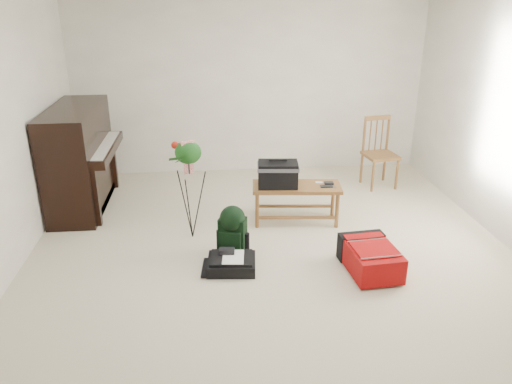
{
  "coord_description": "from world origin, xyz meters",
  "views": [
    {
      "loc": [
        -0.61,
        -4.37,
        2.55
      ],
      "look_at": [
        -0.15,
        0.35,
        0.61
      ],
      "focal_mm": 35.0,
      "sensor_mm": 36.0,
      "label": 1
    }
  ],
  "objects": [
    {
      "name": "floor",
      "position": [
        0.0,
        0.0,
        0.0
      ],
      "size": [
        5.0,
        5.5,
        0.01
      ],
      "primitive_type": "cube",
      "color": "beige",
      "rests_on": "ground"
    },
    {
      "name": "wall_back",
      "position": [
        0.0,
        2.75,
        1.25
      ],
      "size": [
        5.0,
        0.04,
        2.5
      ],
      "primitive_type": "cube",
      "color": "beige",
      "rests_on": "floor"
    },
    {
      "name": "piano",
      "position": [
        -2.19,
        1.6,
        0.6
      ],
      "size": [
        0.71,
        1.5,
        1.25
      ],
      "color": "black",
      "rests_on": "floor"
    },
    {
      "name": "bench",
      "position": [
        0.22,
        0.87,
        0.55
      ],
      "size": [
        1.04,
        0.5,
        0.78
      ],
      "rotation": [
        0.0,
        0.0,
        -0.09
      ],
      "color": "brown",
      "rests_on": "floor"
    },
    {
      "name": "dining_chair",
      "position": [
        1.7,
        1.93,
        0.46
      ],
      "size": [
        0.47,
        0.47,
        0.95
      ],
      "rotation": [
        0.0,
        0.0,
        0.15
      ],
      "color": "brown",
      "rests_on": "floor"
    },
    {
      "name": "red_suitcase",
      "position": [
        0.9,
        -0.26,
        0.15
      ],
      "size": [
        0.49,
        0.69,
        0.28
      ],
      "rotation": [
        0.0,
        0.0,
        0.09
      ],
      "color": "#AE0D07",
      "rests_on": "floor"
    },
    {
      "name": "black_duffel",
      "position": [
        -0.44,
        -0.14,
        0.07
      ],
      "size": [
        0.49,
        0.41,
        0.19
      ],
      "rotation": [
        0.0,
        0.0,
        -0.09
      ],
      "color": "black",
      "rests_on": "floor"
    },
    {
      "name": "green_backpack",
      "position": [
        -0.4,
        0.16,
        0.29
      ],
      "size": [
        0.31,
        0.28,
        0.53
      ],
      "rotation": [
        0.0,
        0.0,
        -0.33
      ],
      "color": "black",
      "rests_on": "floor"
    },
    {
      "name": "flower_stand",
      "position": [
        -0.83,
        0.6,
        0.55
      ],
      "size": [
        0.45,
        0.45,
        1.13
      ],
      "rotation": [
        0.0,
        0.0,
        0.31
      ],
      "color": "black",
      "rests_on": "floor"
    }
  ]
}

